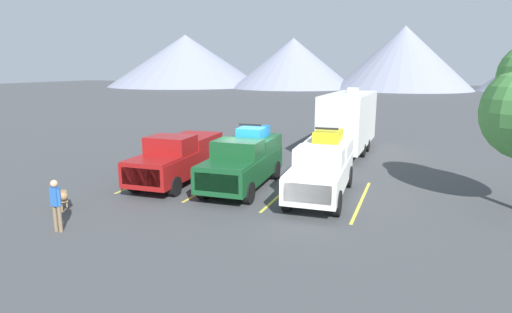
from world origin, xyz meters
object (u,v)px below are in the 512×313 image
at_px(pickup_truck_b, 244,160).
at_px(dog, 63,197).
at_px(pickup_truck_a, 179,157).
at_px(pickup_truck_c, 322,167).
at_px(person_a, 56,202).
at_px(camper_trailer_a, 349,119).

distance_m(pickup_truck_b, dog, 7.23).
bearing_deg(pickup_truck_a, pickup_truck_c, 0.98).
relative_size(pickup_truck_c, dog, 6.96).
relative_size(pickup_truck_c, person_a, 3.37).
distance_m(pickup_truck_a, person_a, 6.67).
xyz_separation_m(person_a, dog, (-1.41, 1.62, -0.46)).
xyz_separation_m(pickup_truck_a, camper_trailer_a, (6.18, 9.31, 0.93)).
bearing_deg(camper_trailer_a, pickup_truck_c, -87.35).
bearing_deg(pickup_truck_b, camper_trailer_a, 71.64).
relative_size(camper_trailer_a, dog, 10.37).
distance_m(pickup_truck_c, camper_trailer_a, 9.24).
bearing_deg(pickup_truck_c, dog, -148.52).
bearing_deg(camper_trailer_a, pickup_truck_a, -123.57).
height_order(pickup_truck_c, dog, pickup_truck_c).
relative_size(pickup_truck_b, person_a, 3.35).
bearing_deg(person_a, dog, 130.92).
height_order(pickup_truck_b, dog, pickup_truck_b).
bearing_deg(person_a, pickup_truck_a, 86.67).
distance_m(pickup_truck_a, pickup_truck_c, 6.60).
bearing_deg(dog, pickup_truck_c, 31.48).
distance_m(pickup_truck_a, camper_trailer_a, 11.21).
xyz_separation_m(camper_trailer_a, dog, (-7.97, -14.34, -1.53)).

